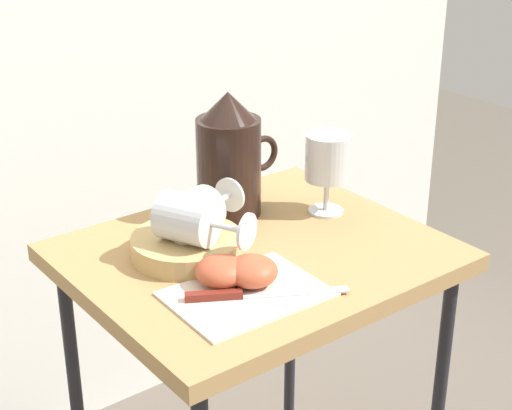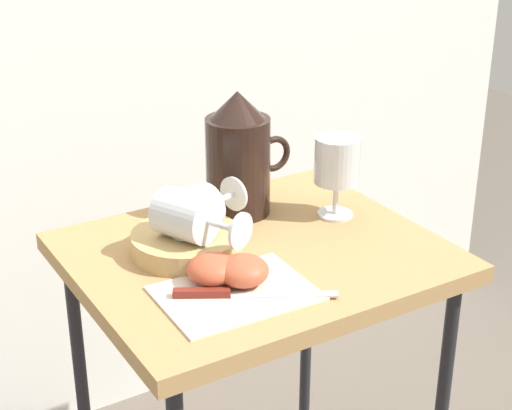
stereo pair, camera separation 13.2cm
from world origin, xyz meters
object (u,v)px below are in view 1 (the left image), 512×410
at_px(apple_half_left, 222,271).
at_px(apple_half_right, 252,271).
at_px(table, 256,286).
at_px(knife, 243,295).
at_px(wine_glass_tipped_near, 195,213).
at_px(wine_glass_tipped_far, 190,219).
at_px(pitcher, 229,165).
at_px(wine_glass_upright, 328,161).
at_px(basket_tray, 187,246).

distance_m(apple_half_left, apple_half_right, 0.05).
relative_size(table, knife, 3.27).
xyz_separation_m(wine_glass_tipped_near, wine_glass_tipped_far, (-0.02, -0.02, 0.00)).
height_order(pitcher, wine_glass_tipped_near, pitcher).
xyz_separation_m(wine_glass_upright, wine_glass_tipped_far, (-0.30, -0.01, -0.02)).
xyz_separation_m(table, apple_half_left, (-0.12, -0.07, 0.10)).
bearing_deg(apple_half_left, basket_tray, 83.44).
xyz_separation_m(wine_glass_upright, knife, (-0.31, -0.16, -0.09)).
relative_size(table, apple_half_right, 8.97).
bearing_deg(apple_half_left, knife, -88.66).
relative_size(wine_glass_upright, wine_glass_tipped_near, 0.97).
xyz_separation_m(wine_glass_tipped_near, apple_half_right, (0.01, -0.14, -0.05)).
xyz_separation_m(apple_half_right, knife, (-0.03, -0.02, -0.02)).
bearing_deg(wine_glass_upright, wine_glass_tipped_far, -177.77).
relative_size(table, wine_glass_tipped_far, 4.29).
bearing_deg(wine_glass_tipped_far, apple_half_left, -94.56).
bearing_deg(wine_glass_tipped_near, wine_glass_tipped_far, -142.02).
height_order(basket_tray, apple_half_left, apple_half_left).
distance_m(wine_glass_upright, knife, 0.36).
xyz_separation_m(basket_tray, apple_half_left, (-0.01, -0.12, 0.01)).
height_order(wine_glass_tipped_near, apple_half_right, wine_glass_tipped_near).
xyz_separation_m(wine_glass_upright, apple_half_right, (-0.27, -0.14, -0.07)).
distance_m(apple_half_right, knife, 0.05).
xyz_separation_m(pitcher, wine_glass_tipped_near, (-0.14, -0.10, -0.02)).
height_order(table, wine_glass_upright, wine_glass_upright).
xyz_separation_m(wine_glass_tipped_near, apple_half_left, (-0.03, -0.11, -0.05)).
distance_m(wine_glass_upright, wine_glass_tipped_far, 0.30).
bearing_deg(pitcher, table, -109.55).
height_order(basket_tray, wine_glass_tipped_near, wine_glass_tipped_near).
bearing_deg(wine_glass_tipped_near, apple_half_left, -104.23).
distance_m(basket_tray, apple_half_right, 0.15).
height_order(wine_glass_upright, apple_half_left, wine_glass_upright).
distance_m(wine_glass_tipped_far, apple_half_left, 0.11).
relative_size(basket_tray, apple_half_right, 2.28).
distance_m(table, pitcher, 0.22).
bearing_deg(basket_tray, wine_glass_tipped_near, -13.78).
relative_size(wine_glass_upright, apple_half_right, 1.86).
relative_size(pitcher, apple_half_left, 2.84).
bearing_deg(apple_half_left, wine_glass_tipped_near, 75.77).
relative_size(wine_glass_tipped_near, apple_half_left, 1.92).
relative_size(wine_glass_upright, wine_glass_tipped_far, 0.89).
bearing_deg(knife, wine_glass_tipped_far, 87.50).
xyz_separation_m(wine_glass_upright, apple_half_left, (-0.31, -0.11, -0.07)).
relative_size(basket_tray, wine_glass_tipped_near, 1.19).
relative_size(pitcher, knife, 1.03).
xyz_separation_m(pitcher, apple_half_left, (-0.17, -0.21, -0.07)).
bearing_deg(wine_glass_upright, table, -167.86).
bearing_deg(apple_half_right, wine_glass_tipped_far, 102.94).
height_order(pitcher, knife, pitcher).
distance_m(pitcher, apple_half_left, 0.28).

